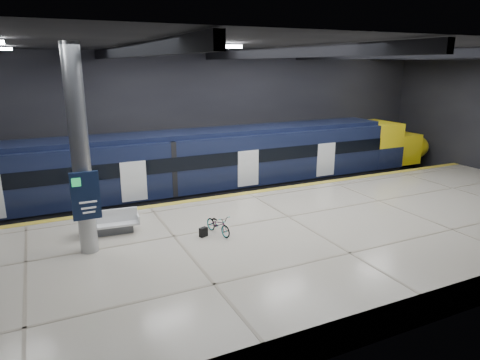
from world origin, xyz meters
TOP-DOWN VIEW (x-y plane):
  - ground at (0.00, 0.00)m, footprint 30.00×30.00m
  - room_shell at (-0.00, 0.00)m, footprint 30.10×16.10m
  - platform at (0.00, -2.50)m, footprint 30.00×11.00m
  - safety_strip at (0.00, 2.75)m, footprint 30.00×0.40m
  - rails at (0.00, 5.50)m, footprint 30.00×1.52m
  - train at (-0.57, 5.50)m, footprint 29.40×2.84m
  - bench at (-7.09, 0.31)m, footprint 2.21×1.09m
  - bicycle at (-3.41, -1.51)m, footprint 0.82×1.52m
  - pannier_bag at (-4.01, -1.51)m, footprint 0.35×0.28m
  - info_column at (-8.00, -1.03)m, footprint 0.90×0.78m

SIDE VIEW (x-z plane):
  - ground at x=0.00m, z-range 0.00..0.00m
  - rails at x=0.00m, z-range 0.00..0.16m
  - platform at x=0.00m, z-range 0.00..1.10m
  - safety_strip at x=0.00m, z-range 1.10..1.11m
  - pannier_bag at x=-4.01m, z-range 1.10..1.45m
  - bench at x=-7.09m, z-range 0.96..1.90m
  - bicycle at x=-3.41m, z-range 1.10..1.86m
  - train at x=-0.57m, z-range 0.16..3.95m
  - info_column at x=-8.00m, z-range 1.01..7.91m
  - room_shell at x=0.00m, z-range 1.69..9.74m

